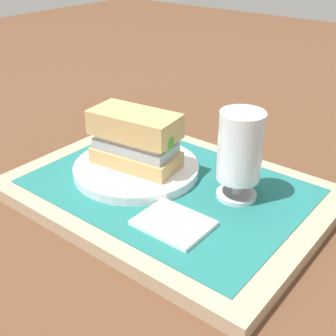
% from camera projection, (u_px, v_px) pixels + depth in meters
% --- Properties ---
extents(ground_plane, '(3.00, 3.00, 0.00)m').
position_uv_depth(ground_plane, '(168.00, 198.00, 0.65)').
color(ground_plane, brown).
extents(tray, '(0.44, 0.32, 0.02)m').
position_uv_depth(tray, '(168.00, 192.00, 0.65)').
color(tray, tan).
rests_on(tray, ground_plane).
extents(placemat, '(0.38, 0.27, 0.00)m').
position_uv_depth(placemat, '(168.00, 186.00, 0.64)').
color(placemat, '#1E6B66').
rests_on(placemat, tray).
extents(plate, '(0.19, 0.19, 0.01)m').
position_uv_depth(plate, '(134.00, 170.00, 0.67)').
color(plate, white).
rests_on(plate, placemat).
extents(sandwich, '(0.14, 0.08, 0.08)m').
position_uv_depth(sandwich, '(135.00, 140.00, 0.65)').
color(sandwich, tan).
rests_on(sandwich, plate).
extents(beer_glass, '(0.06, 0.06, 0.12)m').
position_uv_depth(beer_glass, '(240.00, 152.00, 0.58)').
color(beer_glass, silver).
rests_on(beer_glass, placemat).
extents(napkin_folded, '(0.09, 0.07, 0.01)m').
position_uv_depth(napkin_folded, '(174.00, 223.00, 0.56)').
color(napkin_folded, white).
rests_on(napkin_folded, placemat).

